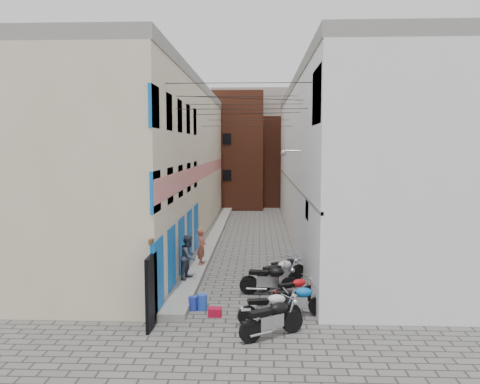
# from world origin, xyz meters

# --- Properties ---
(ground) EXTENTS (90.00, 90.00, 0.00)m
(ground) POSITION_xyz_m (0.00, 0.00, 0.00)
(ground) COLOR #5C5A57
(ground) RESTS_ON ground
(plinth) EXTENTS (0.90, 26.00, 0.25)m
(plinth) POSITION_xyz_m (-2.05, 13.00, 0.12)
(plinth) COLOR gray
(plinth) RESTS_ON ground
(building_left) EXTENTS (5.10, 27.00, 9.00)m
(building_left) POSITION_xyz_m (-4.98, 12.95, 4.50)
(building_left) COLOR #C8B597
(building_left) RESTS_ON ground
(building_right) EXTENTS (5.94, 26.00, 9.00)m
(building_right) POSITION_xyz_m (5.00, 13.00, 4.51)
(building_right) COLOR white
(building_right) RESTS_ON ground
(building_far_brick_left) EXTENTS (6.00, 6.00, 10.00)m
(building_far_brick_left) POSITION_xyz_m (-2.00, 28.00, 5.00)
(building_far_brick_left) COLOR brown
(building_far_brick_left) RESTS_ON ground
(building_far_brick_right) EXTENTS (5.00, 6.00, 8.00)m
(building_far_brick_right) POSITION_xyz_m (3.00, 30.00, 4.00)
(building_far_brick_right) COLOR brown
(building_far_brick_right) RESTS_ON ground
(building_far_concrete) EXTENTS (8.00, 5.00, 11.00)m
(building_far_concrete) POSITION_xyz_m (0.00, 34.00, 5.50)
(building_far_concrete) COLOR gray
(building_far_concrete) RESTS_ON ground
(far_shopfront) EXTENTS (2.00, 0.30, 2.40)m
(far_shopfront) POSITION_xyz_m (0.00, 25.20, 1.20)
(far_shopfront) COLOR black
(far_shopfront) RESTS_ON ground
(overhead_wires) EXTENTS (5.80, 13.02, 1.32)m
(overhead_wires) POSITION_xyz_m (0.00, 7.64, 7.12)
(overhead_wires) COLOR black
(overhead_wires) RESTS_ON ground
(motorcycle_a) EXTENTS (2.12, 1.66, 1.21)m
(motorcycle_a) POSITION_xyz_m (1.05, -1.02, 0.60)
(motorcycle_a) COLOR black
(motorcycle_a) RESTS_ON ground
(motorcycle_b) EXTENTS (2.05, 1.02, 1.14)m
(motorcycle_b) POSITION_xyz_m (1.00, -0.05, 0.57)
(motorcycle_b) COLOR silver
(motorcycle_b) RESTS_ON ground
(motorcycle_c) EXTENTS (1.99, 0.78, 1.13)m
(motorcycle_c) POSITION_xyz_m (1.90, 0.72, 0.56)
(motorcycle_c) COLOR blue
(motorcycle_c) RESTS_ON ground
(motorcycle_d) EXTENTS (1.80, 1.24, 1.00)m
(motorcycle_d) POSITION_xyz_m (1.90, 1.98, 0.50)
(motorcycle_d) COLOR red
(motorcycle_d) RESTS_ON ground
(motorcycle_e) EXTENTS (2.22, 0.83, 1.26)m
(motorcycle_e) POSITION_xyz_m (1.06, 2.79, 0.63)
(motorcycle_e) COLOR black
(motorcycle_e) RESTS_ON ground
(motorcycle_f) EXTENTS (2.12, 1.84, 1.24)m
(motorcycle_f) POSITION_xyz_m (1.48, 3.74, 0.62)
(motorcycle_f) COLOR silver
(motorcycle_f) RESTS_ON ground
(motorcycle_g) EXTENTS (1.84, 1.26, 1.03)m
(motorcycle_g) POSITION_xyz_m (1.76, 4.84, 0.51)
(motorcycle_g) COLOR black
(motorcycle_g) RESTS_ON ground
(person_a) EXTENTS (0.39, 0.58, 1.57)m
(person_a) POSITION_xyz_m (-1.83, 6.16, 1.03)
(person_a) COLOR #9D4B39
(person_a) RESTS_ON plinth
(person_b) EXTENTS (0.88, 1.00, 1.73)m
(person_b) POSITION_xyz_m (-2.06, 3.95, 1.11)
(person_b) COLOR #343E4F
(person_b) RESTS_ON plinth
(water_jug_near) EXTENTS (0.29, 0.29, 0.45)m
(water_jug_near) POSITION_xyz_m (-1.51, 1.11, 0.23)
(water_jug_near) COLOR #2135A8
(water_jug_near) RESTS_ON ground
(water_jug_far) EXTENTS (0.41, 0.41, 0.52)m
(water_jug_far) POSITION_xyz_m (-1.20, 1.15, 0.26)
(water_jug_far) COLOR blue
(water_jug_far) RESTS_ON ground
(red_crate) EXTENTS (0.43, 0.32, 0.26)m
(red_crate) POSITION_xyz_m (-0.72, 0.59, 0.13)
(red_crate) COLOR #A40B28
(red_crate) RESTS_ON ground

